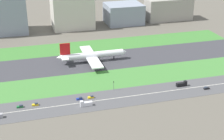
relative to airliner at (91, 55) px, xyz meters
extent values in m
plane|color=#5B564C|center=(14.16, 0.00, -6.23)|extent=(800.00, 800.00, 0.00)
cube|color=#38383D|center=(14.16, 0.00, -6.18)|extent=(280.00, 46.00, 0.10)
cube|color=#3D7A33|center=(14.16, 41.00, -6.18)|extent=(280.00, 36.00, 0.10)
cube|color=#427F38|center=(14.16, -41.00, -6.18)|extent=(280.00, 36.00, 0.10)
cube|color=#4C4C4F|center=(14.16, -73.00, -6.18)|extent=(280.00, 28.00, 0.10)
cube|color=silver|center=(14.16, -73.00, -6.13)|extent=(266.00, 0.50, 0.01)
cylinder|color=white|center=(1.68, 0.00, 0.07)|extent=(56.00, 6.00, 6.00)
cone|color=white|center=(31.68, 0.00, 0.07)|extent=(4.00, 5.70, 5.70)
cone|color=white|center=(-28.82, 0.00, 0.87)|extent=(5.00, 5.40, 5.40)
cube|color=red|center=(-23.32, 0.00, 8.07)|extent=(9.00, 0.80, 11.00)
cube|color=white|center=(-24.32, 0.00, 1.07)|extent=(6.00, 16.00, 0.60)
cube|color=white|center=(-0.32, 15.00, -1.13)|extent=(10.00, 26.00, 1.00)
cylinder|color=gray|center=(0.68, 9.00, -3.33)|extent=(5.00, 3.20, 3.20)
cube|color=white|center=(-0.32, -15.00, -1.13)|extent=(10.00, 26.00, 1.00)
cylinder|color=gray|center=(0.68, -9.00, -3.33)|extent=(5.00, 3.20, 3.20)
cylinder|color=black|center=(21.28, 0.00, -4.53)|extent=(1.00, 1.00, 3.20)
cylinder|color=black|center=(-2.32, 3.50, -4.53)|extent=(1.00, 1.00, 3.20)
cylinder|color=black|center=(-2.32, -3.50, -4.53)|extent=(1.00, 1.00, 3.20)
cube|color=navy|center=(-24.02, -68.00, -5.58)|extent=(4.40, 1.80, 1.10)
cube|color=#333D4C|center=(-23.22, -68.00, -4.58)|extent=(2.20, 1.66, 0.90)
cube|color=yellow|center=(-55.15, -68.00, -5.58)|extent=(4.40, 1.80, 1.10)
cube|color=#333D4C|center=(-54.35, -68.00, -4.58)|extent=(2.20, 1.66, 0.90)
cube|color=yellow|center=(-15.68, -68.00, -5.58)|extent=(4.40, 1.80, 1.10)
cube|color=#333D4C|center=(-14.88, -68.00, -4.58)|extent=(2.20, 1.66, 0.90)
cube|color=black|center=(56.14, -68.00, -4.73)|extent=(8.40, 2.50, 2.80)
cube|color=black|center=(59.34, -68.00, -2.73)|extent=(2.00, 2.30, 1.20)
cube|color=#19662D|center=(-65.40, -68.00, -5.58)|extent=(4.40, 1.80, 1.10)
cube|color=#333D4C|center=(-64.60, -68.00, -4.58)|extent=(2.20, 1.66, 0.90)
cube|color=silver|center=(-21.11, -78.00, -4.73)|extent=(8.40, 2.50, 2.80)
cube|color=silver|center=(-24.31, -78.00, -2.73)|extent=(2.00, 2.30, 1.20)
cube|color=black|center=(72.16, -78.00, -5.58)|extent=(4.40, 1.80, 1.10)
cube|color=#333D4C|center=(71.36, -78.00, -4.58)|extent=(2.20, 1.66, 0.90)
cylinder|color=#4C4C51|center=(3.81, -60.00, -3.13)|extent=(0.24, 0.24, 6.00)
cube|color=black|center=(3.81, -60.00, 0.47)|extent=(0.36, 0.36, 1.20)
sphere|color=#19D826|center=(3.81, -60.20, 0.77)|extent=(0.24, 0.24, 0.24)
cube|color=gray|center=(-75.84, 114.00, 16.47)|extent=(51.93, 38.16, 45.40)
cube|color=beige|center=(2.66, 114.00, 14.42)|extent=(47.49, 38.79, 41.30)
cube|color=gray|center=(66.78, 114.00, 5.93)|extent=(44.07, 36.52, 24.32)
cube|color=#9E998E|center=(126.91, 114.00, 7.67)|extent=(58.49, 25.53, 27.80)
cylinder|color=silver|center=(13.78, 159.00, 1.80)|extent=(23.99, 23.99, 16.06)
camera|label=1|loc=(-60.28, -281.50, 111.16)|focal=54.76mm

